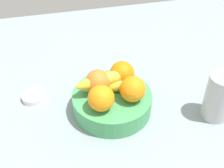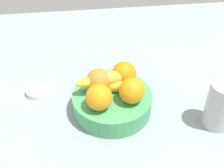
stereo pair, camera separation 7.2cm
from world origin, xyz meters
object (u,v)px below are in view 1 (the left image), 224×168
Objects in this scene: orange_front_right at (122,73)px; jar_lid at (33,97)px; orange_back_left at (101,98)px; thermos_tumbler at (219,97)px; fruit_bowl at (112,102)px; orange_front_left at (133,89)px; banana_bunch at (106,83)px; orange_center at (98,82)px.

jar_lid is (27.17, -5.87, -8.85)cm from orange_front_right.
thermos_tumbler is at bearing 172.04° from orange_back_left.
fruit_bowl is at bearing -131.41° from orange_back_left.
orange_front_left is 0.39× the size of banana_bunch.
fruit_bowl is at bearing -17.94° from thermos_tumbler.
orange_center is (8.75, -5.34, 0.00)cm from orange_front_left.
fruit_bowl reaches higher than jar_lid.
thermos_tumbler is (-30.01, 11.35, -1.91)cm from banana_bunch.
banana_bunch reaches higher than fruit_bowl.
banana_bunch is at bearing -59.53° from fruit_bowl.
orange_center is at bearing -3.67° from banana_bunch.
orange_front_left is 1.00× the size of orange_front_right.
orange_front_right is at bearing -155.02° from banana_bunch.
orange_front_right and orange_back_left have the same top height.
orange_front_left is 1.07× the size of jar_lid.
thermos_tumbler is (-32.99, 4.61, -2.48)cm from orange_back_left.
fruit_bowl is 3.18× the size of orange_front_right.
jar_lid is (21.85, -8.35, -8.27)cm from banana_bunch.
banana_bunch is at bearing -39.41° from orange_front_left.
orange_front_left is (-5.12, 3.17, 6.70)cm from fruit_bowl.
orange_front_right reaches higher than banana_bunch.
orange_front_left is 1.00× the size of orange_center.
orange_front_right is 0.51× the size of thermos_tumbler.
orange_front_right is 29.17cm from jar_lid.
orange_front_left reaches higher than fruit_bowl.
orange_back_left reaches higher than fruit_bowl.
fruit_bowl is 25.35cm from jar_lid.
orange_front_right is 12.40cm from orange_back_left.
orange_back_left is 0.51× the size of thermos_tumbler.
banana_bunch is 32.14cm from thermos_tumbler.
orange_center is 6.91cm from orange_back_left.
orange_front_right is at bearing -132.03° from orange_back_left.
orange_front_right reaches higher than fruit_bowl.
thermos_tumbler is at bearing 160.48° from orange_center.
thermos_tumbler reaches higher than orange_center.
orange_front_left reaches higher than jar_lid.
banana_bunch is (1.18, -2.01, 6.12)cm from fruit_bowl.
thermos_tumbler reaches higher than orange_front_right.
orange_center reaches higher than jar_lid.
orange_center is 1.07× the size of jar_lid.
thermos_tumbler is at bearing 159.29° from banana_bunch.
banana_bunch reaches higher than jar_lid.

